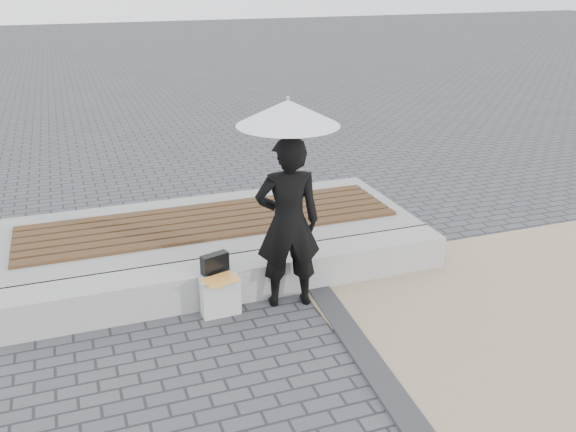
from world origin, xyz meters
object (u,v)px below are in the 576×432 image
Objects in this scene: canvas_tote at (220,296)px; handbag at (215,263)px; seating_ledge at (237,278)px; woman at (288,223)px; parasol at (288,113)px.

handbag is at bearing 88.72° from canvas_tote.
handbag is 0.70× the size of canvas_tote.
seating_ledge is 0.44m from canvas_tote.
parasol is (0.00, 0.00, 1.14)m from woman.
woman is 1.14m from parasol.
woman is 1.43× the size of parasol.
canvas_tote is (-0.27, -0.34, 0.01)m from seating_ledge.
parasol is 3.10× the size of canvas_tote.
seating_ledge is at bearing 49.81° from canvas_tote.
handbag reaches higher than seating_ledge.
canvas_tote is (-0.74, 0.01, -1.86)m from parasol.
canvas_tote is at bearing -106.30° from handbag.
parasol is at bearing -36.84° from seating_ledge.
woman reaches higher than seating_ledge.
seating_ledge is 17.06× the size of handbag.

